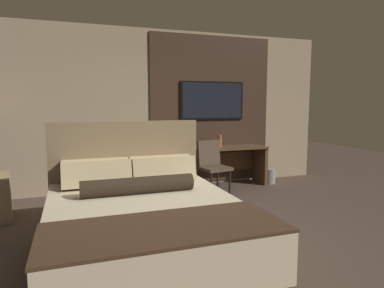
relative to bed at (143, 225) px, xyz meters
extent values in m
plane|color=#4C3D33|center=(0.48, 0.26, -0.37)|extent=(16.00, 16.00, 0.00)
cube|color=tan|center=(0.48, 2.86, 1.03)|extent=(7.20, 0.06, 2.80)
cube|color=#3D2B1E|center=(1.87, 2.81, 1.03)|extent=(2.34, 0.03, 2.70)
cube|color=#33281E|center=(0.00, -0.12, -0.26)|extent=(1.68, 2.07, 0.22)
cube|color=beige|center=(0.00, -0.12, 0.05)|extent=(1.73, 2.14, 0.39)
cube|color=#422D1E|center=(0.00, -0.82, 0.26)|extent=(1.75, 0.75, 0.02)
cube|color=#7F6B4C|center=(0.00, 0.99, 0.28)|extent=(1.76, 0.08, 1.30)
cube|color=#C6B284|center=(-0.37, 0.85, 0.39)|extent=(0.73, 0.23, 0.31)
cube|color=#C6B284|center=(0.37, 0.85, 0.39)|extent=(0.73, 0.23, 0.31)
cube|color=#C6B284|center=(-0.37, 0.64, 0.39)|extent=(0.73, 0.25, 0.32)
cube|color=#C6B284|center=(0.37, 0.64, 0.39)|extent=(0.73, 0.25, 0.32)
cylinder|color=#2D2319|center=(0.00, 0.22, 0.33)|extent=(1.12, 0.17, 0.17)
cube|color=brown|center=(1.87, 2.52, 0.34)|extent=(1.84, 0.53, 0.03)
cube|color=brown|center=(0.98, 2.52, -0.02)|extent=(0.06, 0.48, 0.69)
cube|color=brown|center=(2.76, 2.52, -0.02)|extent=(0.06, 0.48, 0.69)
cube|color=brown|center=(1.87, 2.77, 0.05)|extent=(1.72, 0.02, 0.35)
cube|color=black|center=(1.87, 2.78, 1.20)|extent=(1.24, 0.04, 0.70)
cube|color=black|center=(1.87, 2.76, 1.20)|extent=(1.17, 0.01, 0.64)
cube|color=#4C3D2D|center=(1.58, 1.97, 0.09)|extent=(0.53, 0.51, 0.05)
cube|color=#4C3D2D|center=(1.55, 2.15, 0.32)|extent=(0.43, 0.18, 0.42)
cylinder|color=black|center=(1.44, 1.77, -0.15)|extent=(0.04, 0.04, 0.43)
cylinder|color=black|center=(1.80, 1.84, -0.15)|extent=(0.04, 0.04, 0.43)
cylinder|color=black|center=(1.37, 2.11, -0.15)|extent=(0.04, 0.04, 0.43)
cylinder|color=black|center=(1.73, 2.18, -0.15)|extent=(0.04, 0.04, 0.43)
cylinder|color=#B2563D|center=(1.90, 2.49, 0.47)|extent=(0.07, 0.07, 0.23)
cube|color=navy|center=(1.47, 2.60, 0.37)|extent=(0.26, 0.22, 0.03)
cylinder|color=gray|center=(2.92, 2.42, -0.23)|extent=(0.22, 0.22, 0.28)
camera|label=1|loc=(-0.61, -3.12, 1.15)|focal=32.00mm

